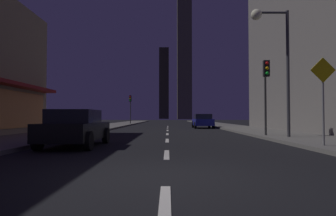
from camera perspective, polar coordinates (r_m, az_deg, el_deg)
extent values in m
cube|color=black|center=(37.79, 0.01, -3.59)|extent=(78.00, 136.00, 0.10)
cube|color=#605E59|center=(38.42, 10.53, -3.34)|extent=(4.00, 76.00, 0.15)
cube|color=#605E59|center=(38.44, -10.50, -3.34)|extent=(4.00, 76.00, 0.15)
cube|color=silver|center=(3.95, -0.54, -19.01)|extent=(0.16, 2.20, 0.01)
cube|color=silver|center=(9.05, -0.18, -9.18)|extent=(0.16, 2.20, 0.01)
cube|color=silver|center=(14.22, -0.09, -6.46)|extent=(0.16, 2.20, 0.01)
cube|color=silver|center=(19.41, -0.04, -5.19)|extent=(0.16, 2.20, 0.01)
cube|color=silver|center=(24.60, -0.02, -4.46)|extent=(0.16, 2.20, 0.01)
cube|color=silver|center=(29.79, 0.00, -3.98)|extent=(0.16, 2.20, 0.01)
cube|color=silver|center=(34.99, 0.01, -3.65)|extent=(0.16, 2.20, 0.01)
cube|color=#2E2C23|center=(161.57, -0.72, 4.81)|extent=(5.28, 8.36, 39.15)
cube|color=#534F3E|center=(142.18, 3.32, 11.30)|extent=(6.81, 7.10, 66.45)
cube|color=black|center=(12.00, -17.64, -4.34)|extent=(1.80, 4.20, 0.65)
cube|color=black|center=(11.79, -17.91, -1.66)|extent=(1.64, 2.00, 0.55)
cylinder|color=black|center=(13.62, -19.39, -5.16)|extent=(0.22, 0.68, 0.68)
cylinder|color=black|center=(13.14, -12.11, -5.35)|extent=(0.22, 0.68, 0.68)
cylinder|color=black|center=(11.02, -24.27, -5.94)|extent=(0.22, 0.68, 0.68)
cylinder|color=black|center=(10.43, -15.37, -6.28)|extent=(0.22, 0.68, 0.68)
sphere|color=white|center=(14.11, -17.23, -3.74)|extent=(0.18, 0.18, 0.18)
sphere|color=white|center=(13.83, -12.87, -3.81)|extent=(0.18, 0.18, 0.18)
cube|color=navy|center=(29.87, 6.93, -2.79)|extent=(1.80, 4.20, 0.65)
cube|color=black|center=(29.67, 6.97, -1.72)|extent=(1.64, 2.00, 0.55)
cylinder|color=black|center=(31.18, 5.01, -3.26)|extent=(0.22, 0.68, 0.68)
cylinder|color=black|center=(31.38, 8.22, -3.24)|extent=(0.22, 0.68, 0.68)
cylinder|color=black|center=(28.39, 5.50, -3.41)|extent=(0.22, 0.68, 0.68)
cylinder|color=black|center=(28.61, 9.02, -3.38)|extent=(0.22, 0.68, 0.68)
sphere|color=white|center=(31.85, 5.50, -2.64)|extent=(0.18, 0.18, 0.18)
sphere|color=white|center=(31.97, 7.47, -2.63)|extent=(0.18, 0.18, 0.18)
cylinder|color=red|center=(24.21, -14.16, -3.46)|extent=(0.22, 0.22, 0.55)
sphere|color=red|center=(24.20, -14.15, -2.81)|extent=(0.21, 0.21, 0.21)
cylinder|color=red|center=(24.22, -14.16, -4.04)|extent=(0.30, 0.30, 0.06)
cylinder|color=red|center=(24.25, -14.52, -3.39)|extent=(0.10, 0.10, 0.10)
cylinder|color=red|center=(24.17, -13.79, -3.40)|extent=(0.10, 0.10, 0.10)
cylinder|color=#2D2D2D|center=(17.05, 18.76, 1.97)|extent=(0.12, 0.12, 4.20)
cube|color=black|center=(17.04, 18.93, 7.39)|extent=(0.32, 0.24, 0.90)
sphere|color=red|center=(16.96, 19.06, 8.39)|extent=(0.18, 0.18, 0.18)
sphere|color=#F2B20C|center=(16.92, 19.07, 7.45)|extent=(0.18, 0.18, 0.18)
sphere|color=#19D833|center=(16.87, 19.08, 6.52)|extent=(0.18, 0.18, 0.18)
cylinder|color=#2D2D2D|center=(42.82, -7.36, -0.28)|extent=(0.12, 0.12, 4.20)
cube|color=black|center=(42.69, -7.39, 1.88)|extent=(0.32, 0.24, 0.90)
sphere|color=red|center=(42.58, -7.41, 2.26)|extent=(0.18, 0.18, 0.18)
sphere|color=#F2B20C|center=(42.56, -7.41, 1.89)|extent=(0.18, 0.18, 0.18)
sphere|color=#19D833|center=(42.54, -7.41, 1.51)|extent=(0.18, 0.18, 0.18)
cylinder|color=#38383D|center=(16.11, 22.70, 6.33)|extent=(0.16, 0.16, 6.50)
cylinder|color=#38383D|center=(16.56, 19.89, 17.31)|extent=(1.60, 0.12, 0.12)
sphere|color=#FCF7CC|center=(16.28, 17.12, 17.24)|extent=(0.56, 0.56, 0.56)
cylinder|color=slate|center=(11.72, 28.40, -0.68)|extent=(0.08, 0.08, 2.40)
cube|color=yellow|center=(11.81, 28.36, 6.62)|extent=(0.91, 0.03, 0.91)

